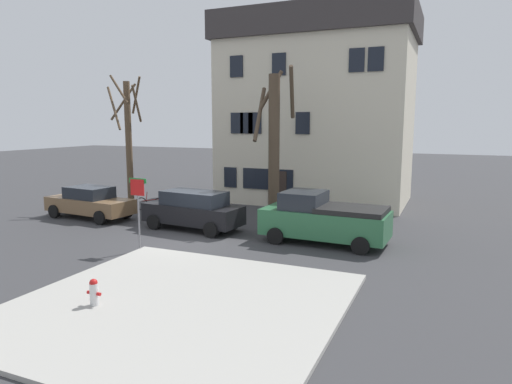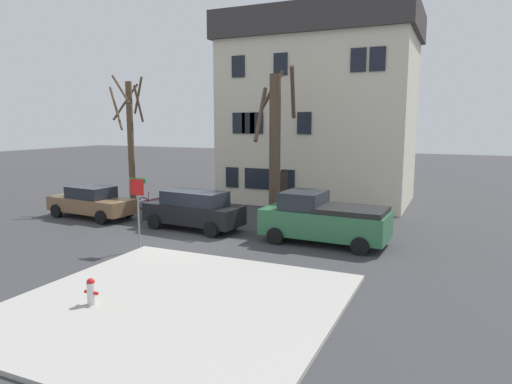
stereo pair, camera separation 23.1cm
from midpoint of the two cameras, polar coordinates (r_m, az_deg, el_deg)
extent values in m
plane|color=#38383A|center=(19.17, -8.52, -6.05)|extent=(120.00, 120.00, 0.00)
cube|color=#A8A59E|center=(12.67, -9.61, -13.65)|extent=(8.42, 8.40, 0.12)
cube|color=beige|center=(28.69, 8.04, 8.52)|extent=(10.94, 6.70, 9.60)
cube|color=#383333|center=(29.22, 8.28, 19.59)|extent=(11.44, 7.20, 1.62)
cube|color=#2D231E|center=(26.13, 3.15, 0.33)|extent=(1.10, 0.12, 2.10)
cube|color=black|center=(27.27, -2.76, 1.85)|extent=(0.80, 0.08, 1.20)
cube|color=black|center=(26.74, -0.36, 1.72)|extent=(0.80, 0.08, 1.20)
cube|color=black|center=(26.42, 1.23, 1.64)|extent=(0.80, 0.08, 1.20)
cube|color=black|center=(25.89, 4.25, 1.47)|extent=(0.80, 0.08, 1.20)
cube|color=black|center=(26.87, -1.90, 8.59)|extent=(0.80, 0.08, 1.20)
cube|color=black|center=(26.61, -0.70, 8.60)|extent=(0.80, 0.08, 1.20)
cube|color=black|center=(26.40, 0.32, 8.60)|extent=(0.80, 0.08, 1.20)
cube|color=black|center=(25.39, 6.30, 8.54)|extent=(0.80, 0.08, 1.20)
cube|color=black|center=(27.06, -1.98, 15.38)|extent=(0.80, 0.08, 1.20)
cube|color=black|center=(26.04, 3.35, 15.64)|extent=(0.80, 0.08, 1.20)
cube|color=black|center=(24.87, 12.92, 15.77)|extent=(0.80, 0.08, 1.20)
cube|color=black|center=(24.70, 15.20, 15.74)|extent=(0.80, 0.08, 1.20)
cylinder|color=brown|center=(26.92, -15.10, 5.63)|extent=(0.36, 0.36, 7.09)
cylinder|color=brown|center=(27.61, -15.74, 10.78)|extent=(0.99, 1.35, 2.12)
cylinder|color=brown|center=(26.54, -16.27, 12.21)|extent=(1.27, 0.24, 1.58)
cylinder|color=brown|center=(27.14, -14.24, 11.60)|extent=(1.12, 0.70, 2.03)
cylinder|color=brown|center=(26.63, -16.84, 9.99)|extent=(1.49, 0.91, 2.39)
cylinder|color=brown|center=(26.71, -14.19, 10.62)|extent=(0.47, 1.19, 2.01)
cylinder|color=#4C3D2D|center=(22.30, 2.67, 5.37)|extent=(0.55, 0.55, 7.12)
cylinder|color=#4C3D2D|center=(22.82, 2.34, 12.64)|extent=(1.08, 0.89, 1.89)
cylinder|color=#4C3D2D|center=(22.23, 4.92, 12.25)|extent=(0.66, 1.82, 2.40)
cylinder|color=#4C3D2D|center=(22.49, 0.86, 9.68)|extent=(0.33, 1.66, 2.64)
cube|color=brown|center=(24.79, -19.56, -1.49)|extent=(4.93, 2.17, 0.72)
cube|color=#1E232B|center=(24.69, -19.64, -0.01)|extent=(2.34, 1.72, 0.58)
cylinder|color=black|center=(25.56, -23.40, -2.19)|extent=(0.70, 0.28, 0.68)
cylinder|color=black|center=(26.62, -20.45, -1.60)|extent=(0.70, 0.28, 0.68)
cylinder|color=black|center=(23.08, -18.46, -3.02)|extent=(0.70, 0.28, 0.68)
cylinder|color=black|center=(24.25, -15.44, -2.33)|extent=(0.70, 0.28, 0.68)
cube|color=black|center=(21.00, -7.50, -2.67)|extent=(4.78, 2.15, 0.84)
cube|color=#1E232B|center=(20.81, -7.34, -0.73)|extent=(3.01, 1.77, 0.62)
cylinder|color=black|center=(21.42, -12.24, -3.65)|extent=(0.70, 0.28, 0.68)
cylinder|color=black|center=(22.69, -9.37, -2.88)|extent=(0.70, 0.28, 0.68)
cylinder|color=black|center=(19.50, -5.28, -4.71)|extent=(0.70, 0.28, 0.68)
cylinder|color=black|center=(20.89, -2.60, -3.77)|extent=(0.70, 0.28, 0.68)
cube|color=#2D6B42|center=(18.65, 8.91, -3.82)|extent=(5.11, 2.32, 1.04)
cube|color=#1E232B|center=(18.77, 6.35, -0.99)|extent=(1.69, 1.92, 0.70)
cube|color=black|center=(18.24, 12.27, -2.22)|extent=(2.70, 2.13, 0.20)
cylinder|color=black|center=(18.39, 2.78, -5.50)|extent=(0.69, 0.25, 0.68)
cylinder|color=black|center=(20.28, 5.17, -4.18)|extent=(0.69, 0.25, 0.68)
cylinder|color=black|center=(17.35, 13.23, -6.60)|extent=(0.69, 0.25, 0.68)
cylinder|color=black|center=(19.34, 14.67, -5.07)|extent=(0.69, 0.25, 0.68)
cylinder|color=silver|center=(12.94, -19.37, -11.87)|extent=(0.22, 0.22, 0.59)
sphere|color=red|center=(12.83, -19.44, -10.55)|extent=(0.21, 0.21, 0.21)
cylinder|color=red|center=(13.03, -19.90, -11.61)|extent=(0.10, 0.09, 0.09)
cylinder|color=red|center=(12.82, -18.84, -11.89)|extent=(0.10, 0.09, 0.09)
cylinder|color=slate|center=(17.74, -14.09, -2.86)|extent=(0.07, 0.07, 2.75)
cube|color=red|center=(17.54, -14.26, 0.58)|extent=(0.60, 0.03, 0.60)
cube|color=#1E8C38|center=(17.54, -14.21, 1.40)|extent=(0.76, 0.02, 0.18)
torus|color=black|center=(25.91, -11.49, -1.46)|extent=(0.69, 0.25, 0.71)
torus|color=black|center=(26.26, -13.64, -1.40)|extent=(0.69, 0.25, 0.71)
cylinder|color=maroon|center=(26.04, -12.59, -0.96)|extent=(0.97, 0.33, 0.19)
cylinder|color=maroon|center=(26.07, -13.02, -0.45)|extent=(0.10, 0.06, 0.45)
camera|label=1|loc=(0.12, -89.65, 0.05)|focal=32.06mm
camera|label=2|loc=(0.12, 90.35, -0.05)|focal=32.06mm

